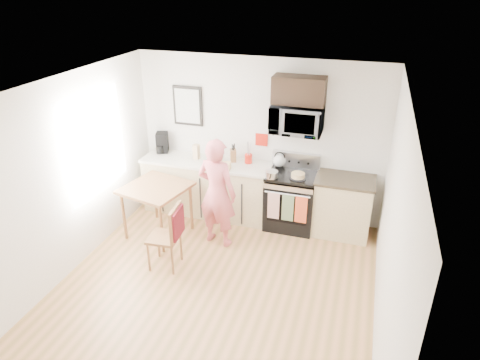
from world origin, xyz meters
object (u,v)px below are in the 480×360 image
(dining_table, at_px, (156,192))
(person, at_px, (217,193))
(range, at_px, (291,201))
(chair, at_px, (172,229))
(cake, at_px, (298,176))
(microwave, at_px, (297,119))

(dining_table, bearing_deg, person, 3.79)
(range, relative_size, chair, 1.22)
(person, bearing_deg, cake, -137.95)
(person, distance_m, cake, 1.25)
(person, height_order, dining_table, person)
(person, height_order, chair, person)
(person, bearing_deg, range, -129.64)
(person, bearing_deg, microwave, -126.09)
(range, relative_size, cake, 4.67)
(range, distance_m, chair, 2.04)
(dining_table, bearing_deg, chair, -49.88)
(microwave, distance_m, person, 1.60)
(microwave, height_order, person, microwave)
(range, relative_size, dining_table, 1.27)
(chair, distance_m, cake, 2.03)
(person, distance_m, dining_table, 0.96)
(range, xyz_separation_m, person, (-0.95, -0.79, 0.39))
(range, height_order, microwave, microwave)
(microwave, xyz_separation_m, dining_table, (-1.90, -0.95, -1.03))
(chair, bearing_deg, person, 60.18)
(range, bearing_deg, microwave, 90.06)
(chair, bearing_deg, dining_table, 125.44)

